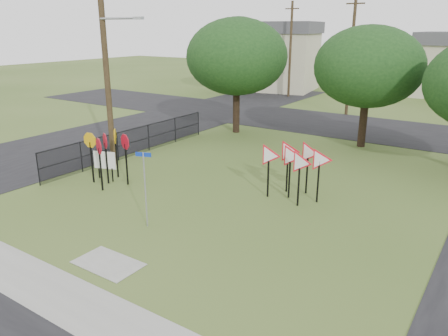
% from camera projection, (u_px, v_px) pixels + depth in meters
% --- Properties ---
extents(ground, '(140.00, 140.00, 0.00)m').
position_uv_depth(ground, '(163.00, 233.00, 14.71)').
color(ground, '#3D5620').
extents(sidewalk, '(30.00, 1.60, 0.02)m').
position_uv_depth(sidewalk, '(55.00, 293.00, 11.40)').
color(sidewalk, gray).
rests_on(sidewalk, ground).
extents(planting_strip, '(30.00, 0.80, 0.02)m').
position_uv_depth(planting_strip, '(12.00, 317.00, 10.45)').
color(planting_strip, '#3D5620').
rests_on(planting_strip, ground).
extents(street_left, '(8.00, 50.00, 0.02)m').
position_uv_depth(street_left, '(128.00, 132.00, 28.99)').
color(street_left, black).
rests_on(street_left, ground).
extents(street_far, '(60.00, 8.00, 0.02)m').
position_uv_depth(street_far, '(354.00, 127.00, 30.48)').
color(street_far, black).
rests_on(street_far, ground).
extents(curb_pad, '(2.00, 1.20, 0.02)m').
position_uv_depth(curb_pad, '(108.00, 263.00, 12.82)').
color(curb_pad, gray).
rests_on(curb_pad, ground).
extents(street_name_sign, '(0.53, 0.21, 2.68)m').
position_uv_depth(street_name_sign, '(145.00, 184.00, 14.77)').
color(street_name_sign, '#A0A2A8').
rests_on(street_name_sign, ground).
extents(stop_sign_cluster, '(2.18, 2.02, 2.30)m').
position_uv_depth(stop_sign_cluster, '(107.00, 146.00, 18.90)').
color(stop_sign_cluster, black).
rests_on(stop_sign_cluster, ground).
extents(yield_sign_cluster, '(2.87, 1.50, 2.26)m').
position_uv_depth(yield_sign_cluster, '(295.00, 158.00, 17.29)').
color(yield_sign_cluster, black).
rests_on(yield_sign_cluster, ground).
extents(info_board, '(1.02, 0.38, 1.33)m').
position_uv_depth(info_board, '(105.00, 161.00, 19.62)').
color(info_board, black).
rests_on(info_board, ground).
extents(utility_pole_main, '(3.55, 0.33, 10.00)m').
position_uv_depth(utility_pole_main, '(106.00, 59.00, 20.51)').
color(utility_pole_main, '#40311D').
rests_on(utility_pole_main, ground).
extents(far_pole_a, '(1.40, 0.24, 9.00)m').
position_uv_depth(far_pole_a, '(351.00, 55.00, 33.29)').
color(far_pole_a, '#40311D').
rests_on(far_pole_a, ground).
extents(far_pole_c, '(1.40, 0.24, 9.00)m').
position_uv_depth(far_pole_c, '(290.00, 49.00, 42.28)').
color(far_pole_c, '#40311D').
rests_on(far_pole_c, ground).
extents(fence_run, '(0.05, 11.55, 1.50)m').
position_uv_depth(fence_run, '(134.00, 141.00, 23.45)').
color(fence_run, black).
rests_on(fence_run, ground).
extents(house_left, '(10.58, 8.88, 7.20)m').
position_uv_depth(house_left, '(273.00, 56.00, 47.86)').
color(house_left, beige).
rests_on(house_left, ground).
extents(tree_near_left, '(6.40, 6.40, 7.27)m').
position_uv_depth(tree_near_left, '(237.00, 57.00, 27.46)').
color(tree_near_left, black).
rests_on(tree_near_left, ground).
extents(tree_near_mid, '(6.00, 6.00, 6.80)m').
position_uv_depth(tree_near_mid, '(369.00, 67.00, 24.08)').
color(tree_near_mid, black).
rests_on(tree_near_mid, ground).
extents(tree_far_left, '(6.80, 6.80, 7.73)m').
position_uv_depth(tree_far_left, '(238.00, 42.00, 45.30)').
color(tree_far_left, black).
rests_on(tree_far_left, ground).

